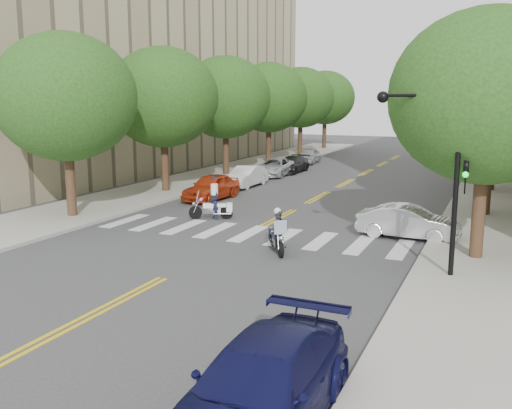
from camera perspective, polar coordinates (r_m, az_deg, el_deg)
The scene contains 27 objects.
ground at distance 18.09m, azimuth -9.32°, elevation -7.31°, with size 140.00×140.00×0.00m, color #38383A.
sidewalk_left at distance 41.40m, azimuth -3.87°, elevation 3.01°, with size 5.00×60.00×0.15m, color #9E9991.
sidewalk_right at distance 36.80m, azimuth 23.41°, elevation 1.21°, with size 5.00×60.00×0.15m, color #9E9991.
building_left at distance 54.14m, azimuth -18.34°, elevation 16.95°, with size 26.00×44.00×24.00m, color tan.
tree_l_0 at distance 27.38m, azimuth -18.52°, elevation 10.13°, with size 6.40×6.40×8.45m.
tree_l_1 at distance 33.76m, azimuth -9.28°, elevation 10.52°, with size 6.40×6.40×8.45m.
tree_l_2 at distance 40.72m, azimuth -3.07°, elevation 10.63°, with size 6.40×6.40×8.45m.
tree_l_3 at distance 48.00m, azimuth 1.29°, elevation 10.63°, with size 6.40×6.40×8.45m.
tree_l_4 at distance 55.48m, azimuth 4.49°, elevation 10.60°, with size 6.40×6.40×8.45m.
tree_l_5 at distance 63.09m, azimuth 6.92°, elevation 10.55°, with size 6.40×6.40×8.45m.
tree_r_0 at distance 20.40m, azimuth 22.11°, elevation 9.93°, with size 6.40×6.40×8.45m.
tree_r_1 at distance 28.40m, azimuth 22.64°, elevation 9.87°, with size 6.40×6.40×8.45m.
tree_r_2 at distance 36.40m, azimuth 22.94°, elevation 9.83°, with size 6.40×6.40×8.45m.
tree_r_3 at distance 44.40m, azimuth 23.13°, elevation 9.81°, with size 6.40×6.40×8.45m.
tree_r_4 at distance 52.39m, azimuth 23.26°, elevation 9.79°, with size 6.40×6.40×8.45m.
tree_r_5 at distance 60.39m, azimuth 23.36°, elevation 9.78°, with size 6.40×6.40×8.45m.
traffic_signal_pole at distance 18.06m, azimuth 18.01°, elevation 4.37°, with size 2.82×0.42×6.00m.
motorcycle_police at distance 20.71m, azimuth 2.13°, elevation -2.77°, with size 1.25×1.84×1.65m.
motorcycle_parked at distance 26.44m, azimuth -4.13°, elevation -0.46°, with size 1.93×1.10×1.33m.
officer_standing at distance 26.32m, azimuth -4.17°, elevation 0.23°, with size 0.58×0.38×1.59m, color black.
convertible at distance 23.50m, azimuth 15.00°, elevation -1.71°, with size 1.39×4.00×1.32m, color silver.
sedan_blue at distance 10.07m, azimuth 0.54°, elevation -17.75°, with size 2.07×5.10×1.48m, color #0E0F3B.
parked_car_a at distance 31.44m, azimuth -4.48°, elevation 1.76°, with size 1.67×4.16×1.42m, color red.
parked_car_b at distance 35.97m, azimuth -1.01°, elevation 2.82°, with size 1.39×3.98×1.31m, color white.
parked_car_c at distance 41.09m, azimuth 1.85°, elevation 3.76°, with size 2.09×4.54×1.26m, color #B7BBBF.
parked_car_d at distance 43.08m, azimuth 3.58°, elevation 4.03°, with size 1.70×4.18×1.21m, color black.
parked_car_e at distance 49.24m, azimuth 5.30°, elevation 4.88°, with size 1.54×3.83×1.31m, color #9B9BA0.
Camera 1 is at (9.47, -14.39, 5.52)m, focal length 40.00 mm.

